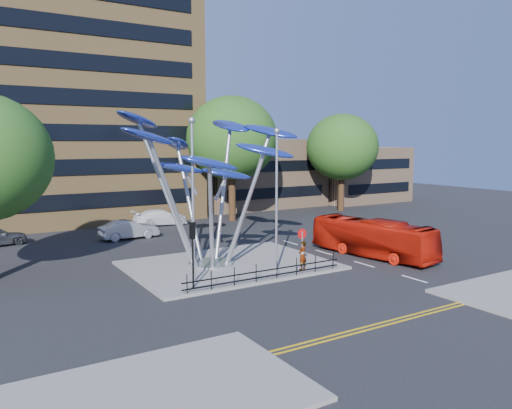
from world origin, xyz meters
TOP-DOWN VIEW (x-y plane):
  - ground at (0.00, 0.00)m, footprint 120.00×120.00m
  - traffic_island at (-1.00, 6.00)m, footprint 12.00×9.00m
  - double_yellow_near at (0.00, -6.00)m, footprint 40.00×0.12m
  - double_yellow_far at (0.00, -6.30)m, footprint 40.00×0.12m
  - brick_tower at (-6.00, 32.00)m, footprint 25.00×15.00m
  - low_building_near at (16.00, 30.00)m, footprint 15.00×8.00m
  - low_building_far at (30.00, 28.00)m, footprint 12.00×8.00m
  - tree_right at (8.00, 22.00)m, footprint 8.80×8.80m
  - tree_far at (22.00, 22.00)m, footprint 8.00×8.00m
  - leaf_sculpture at (-2.07, 6.68)m, footprint 12.72×9.54m
  - street_lamp_left at (-4.50, 3.50)m, footprint 0.36×0.36m
  - street_lamp_right at (0.50, 3.00)m, footprint 0.36×0.36m
  - traffic_light_island at (-5.00, 2.50)m, footprint 0.28×0.18m
  - no_entry_sign_island at (2.00, 2.52)m, footprint 0.60×0.10m
  - pedestrian_railing_front at (-1.00, 1.70)m, footprint 10.00×0.06m
  - red_bus at (8.50, 3.35)m, footprint 3.44×9.29m
  - pedestrian at (2.03, 2.50)m, footprint 0.74×0.62m
  - parked_car_mid at (-3.56, 18.00)m, footprint 4.64×1.82m
  - parked_car_right at (0.97, 23.00)m, footprint 5.13×2.19m

SIDE VIEW (x-z plane):
  - ground at x=0.00m, z-range 0.00..0.00m
  - double_yellow_near at x=0.00m, z-range 0.00..0.01m
  - double_yellow_far at x=0.00m, z-range 0.00..0.01m
  - traffic_island at x=-1.00m, z-range 0.00..0.15m
  - pedestrian_railing_front at x=-1.00m, z-range 0.05..1.05m
  - parked_car_right at x=0.97m, z-range 0.00..1.47m
  - parked_car_mid at x=-3.56m, z-range 0.00..1.51m
  - pedestrian at x=2.03m, z-range 0.15..1.88m
  - red_bus at x=8.50m, z-range 0.00..2.53m
  - no_entry_sign_island at x=2.00m, z-range 0.59..3.04m
  - traffic_light_island at x=-5.00m, z-range 0.90..4.33m
  - low_building_far at x=30.00m, z-range 0.00..7.00m
  - low_building_near at x=16.00m, z-range 0.00..8.00m
  - street_lamp_right at x=0.50m, z-range 0.94..9.24m
  - street_lamp_left at x=-4.50m, z-range 0.96..9.76m
  - leaf_sculpture at x=-2.07m, z-range 2.12..11.63m
  - tree_far at x=22.00m, z-range 1.70..12.51m
  - tree_right at x=8.00m, z-range 1.98..14.09m
  - brick_tower at x=-6.00m, z-range 0.00..30.00m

